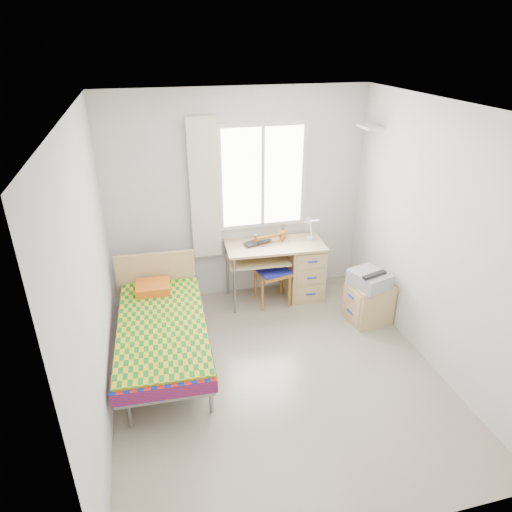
{
  "coord_description": "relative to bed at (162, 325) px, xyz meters",
  "views": [
    {
      "loc": [
        -1.1,
        -3.48,
        3.12
      ],
      "look_at": [
        -0.08,
        0.55,
        1.08
      ],
      "focal_mm": 32.0,
      "sensor_mm": 36.0,
      "label": 1
    }
  ],
  "objects": [
    {
      "name": "window",
      "position": [
        1.38,
        1.16,
        1.15
      ],
      "size": [
        1.1,
        0.04,
        1.3
      ],
      "color": "white",
      "rests_on": "wall_back"
    },
    {
      "name": "floor",
      "position": [
        1.08,
        -0.57,
        -0.4
      ],
      "size": [
        3.5,
        3.5,
        0.0
      ],
      "primitive_type": "plane",
      "color": "#BCAD93",
      "rests_on": "ground"
    },
    {
      "name": "task_lamp",
      "position": [
        1.9,
        0.81,
        0.59
      ],
      "size": [
        0.21,
        0.31,
        0.37
      ],
      "rotation": [
        0.0,
        0.0,
        -0.28
      ],
      "color": "white",
      "rests_on": "desk"
    },
    {
      "name": "desk",
      "position": [
        1.8,
        0.88,
        0.01
      ],
      "size": [
        1.25,
        0.63,
        0.76
      ],
      "rotation": [
        0.0,
        0.0,
        -0.06
      ],
      "color": "#DBAE73",
      "rests_on": "floor"
    },
    {
      "name": "wall_back",
      "position": [
        1.08,
        1.18,
        0.9
      ],
      "size": [
        3.2,
        0.0,
        3.2
      ],
      "primitive_type": "plane",
      "rotation": [
        1.57,
        0.0,
        0.0
      ],
      "color": "silver",
      "rests_on": "ground"
    },
    {
      "name": "bed",
      "position": [
        0.0,
        0.0,
        0.0
      ],
      "size": [
        0.97,
        1.95,
        0.83
      ],
      "rotation": [
        0.0,
        0.0,
        -0.04
      ],
      "color": "gray",
      "rests_on": "floor"
    },
    {
      "name": "floating_shelf",
      "position": [
        2.57,
        0.83,
        1.75
      ],
      "size": [
        0.2,
        0.32,
        0.03
      ],
      "primitive_type": "cube",
      "color": "white",
      "rests_on": "wall_right"
    },
    {
      "name": "wall_right",
      "position": [
        2.68,
        -0.57,
        0.9
      ],
      "size": [
        0.0,
        3.5,
        3.5
      ],
      "primitive_type": "plane",
      "rotation": [
        1.57,
        0.0,
        -1.57
      ],
      "color": "silver",
      "rests_on": "ground"
    },
    {
      "name": "ceiling",
      "position": [
        1.08,
        -0.57,
        2.2
      ],
      "size": [
        3.5,
        3.5,
        0.0
      ],
      "primitive_type": "plane",
      "rotation": [
        3.14,
        0.0,
        0.0
      ],
      "color": "white",
      "rests_on": "wall_back"
    },
    {
      "name": "printer",
      "position": [
        2.38,
        0.08,
        0.18
      ],
      "size": [
        0.46,
        0.5,
        0.18
      ],
      "rotation": [
        0.0,
        0.0,
        0.3
      ],
      "color": "#9B9EA3",
      "rests_on": "cabinet"
    },
    {
      "name": "curtain",
      "position": [
        0.66,
        1.11,
        1.05
      ],
      "size": [
        0.35,
        0.05,
        1.7
      ],
      "primitive_type": "cube",
      "color": "white",
      "rests_on": "wall_back"
    },
    {
      "name": "cabinet",
      "position": [
        2.42,
        0.1,
        -0.15
      ],
      "size": [
        0.5,
        0.45,
        0.5
      ],
      "rotation": [
        0.0,
        0.0,
        0.11
      ],
      "color": "tan",
      "rests_on": "floor"
    },
    {
      "name": "laptop",
      "position": [
        1.29,
        0.91,
        0.38
      ],
      "size": [
        0.42,
        0.35,
        0.03
      ],
      "primitive_type": "imported",
      "rotation": [
        0.0,
        0.0,
        0.36
      ],
      "color": "black",
      "rests_on": "desk"
    },
    {
      "name": "wall_left",
      "position": [
        -0.52,
        -0.57,
        0.9
      ],
      "size": [
        0.0,
        3.5,
        3.5
      ],
      "primitive_type": "plane",
      "rotation": [
        1.57,
        0.0,
        1.57
      ],
      "color": "silver",
      "rests_on": "ground"
    },
    {
      "name": "book",
      "position": [
        1.29,
        0.91,
        0.19
      ],
      "size": [
        0.2,
        0.25,
        0.02
      ],
      "primitive_type": "imported",
      "rotation": [
        0.0,
        0.0,
        0.17
      ],
      "color": "gray",
      "rests_on": "desk"
    },
    {
      "name": "pen_cup",
      "position": [
        1.62,
        1.03,
        0.41
      ],
      "size": [
        0.09,
        0.09,
        0.1
      ],
      "primitive_type": "cylinder",
      "rotation": [
        0.0,
        0.0,
        0.09
      ],
      "color": "#D65817",
      "rests_on": "desk"
    },
    {
      "name": "chair",
      "position": [
        1.42,
        0.82,
        0.1
      ],
      "size": [
        0.46,
        0.46,
        0.89
      ],
      "rotation": [
        0.0,
        0.0,
        0.22
      ],
      "color": "#A2641F",
      "rests_on": "floor"
    }
  ]
}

